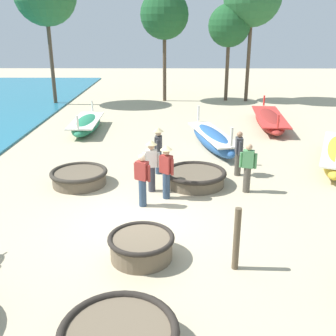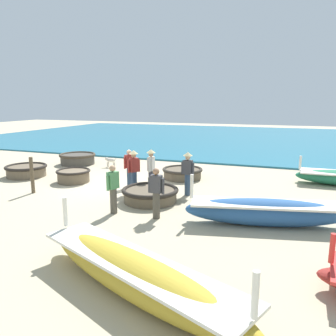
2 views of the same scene
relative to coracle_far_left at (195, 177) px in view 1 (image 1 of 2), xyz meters
The scene contains 17 objects.
ground_plane 3.09m from the coracle_far_left, 123.23° to the right, with size 80.00×80.00×0.00m, color #BCAD8C.
coracle_far_left is the anchor object (origin of this frame).
coracle_tilted 3.80m from the coracle_far_left, behind, with size 1.87×1.87×0.49m.
coracle_beside_post 4.58m from the coracle_far_left, 108.47° to the right, with size 1.49×1.49×0.56m.
long_boat_red_hull 4.15m from the coracle_far_left, 76.65° to the left, with size 1.97×4.72×1.44m.
long_boat_blue_hull 9.10m from the coracle_far_left, 61.81° to the left, with size 1.86×5.79×1.16m.
long_boat_green_hull 8.57m from the coracle_far_left, 125.60° to the left, with size 1.30×4.16×1.18m.
long_boat_white_hull 5.77m from the coracle_far_left, 20.72° to the left, with size 2.92×5.20×1.38m.
fisherman_standing_left 2.37m from the coracle_far_left, 134.39° to the right, with size 0.48×0.35×1.57m.
fisherman_crouching 1.84m from the coracle_far_left, 29.68° to the left, with size 0.22×0.53×1.57m.
fisherman_hauling 1.59m from the coracle_far_left, 130.49° to the right, with size 0.44×0.38×1.67m.
fisherman_with_hat 1.77m from the coracle_far_left, 20.65° to the right, with size 0.51×0.31×1.57m.
fisherman_standing_right 1.74m from the coracle_far_left, 140.51° to the left, with size 0.36×0.53×1.67m.
fisherman_by_coracle 1.65m from the coracle_far_left, 158.16° to the right, with size 0.53×0.36×1.67m.
mooring_post_mid_beach 4.80m from the coracle_far_left, 82.98° to the right, with size 0.14×0.14×1.43m, color brown.
tree_rightmost 16.49m from the coracle_far_left, 78.99° to the left, with size 2.78×2.78×6.33m.
tree_leftmost 16.27m from the coracle_far_left, 94.65° to the left, with size 3.16×3.16×7.19m.
Camera 1 is at (0.89, -9.40, 4.92)m, focal length 42.00 mm.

